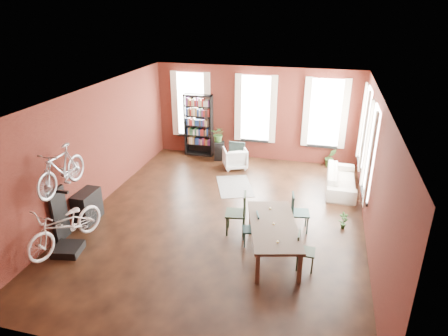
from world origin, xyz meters
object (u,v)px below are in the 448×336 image
(dining_chair_a, at_px, (251,229))
(dining_chair_b, at_px, (236,213))
(console_table, at_px, (87,206))
(bookshelf, at_px, (199,125))
(cream_sofa, at_px, (342,177))
(dining_chair_c, at_px, (306,251))
(bicycle_floor, at_px, (62,206))
(bike_trainer, at_px, (68,249))
(dining_table, at_px, (273,239))
(dining_chair_d, at_px, (300,213))
(white_armchair, at_px, (235,157))
(plant_stand, at_px, (219,151))

(dining_chair_a, height_order, dining_chair_b, dining_chair_b)
(dining_chair_b, bearing_deg, console_table, -92.31)
(dining_chair_a, distance_m, bookshelf, 6.01)
(dining_chair_b, height_order, cream_sofa, dining_chair_b)
(dining_chair_c, distance_m, bicycle_floor, 5.22)
(bookshelf, bearing_deg, cream_sofa, -18.95)
(dining_chair_c, relative_size, bicycle_floor, 0.42)
(bike_trainer, bearing_deg, dining_table, 14.12)
(dining_chair_b, relative_size, bicycle_floor, 0.53)
(bookshelf, distance_m, bicycle_floor, 6.61)
(dining_chair_c, xyz_separation_m, cream_sofa, (0.77, 4.11, -0.00))
(dining_table, relative_size, dining_chair_a, 2.79)
(cream_sofa, bearing_deg, bookshelf, 71.05)
(console_table, xyz_separation_m, bicycle_floor, (0.35, -1.34, 0.75))
(dining_chair_d, distance_m, bookshelf, 5.88)
(bicycle_floor, bearing_deg, dining_table, 28.43)
(bike_trainer, bearing_deg, bicycle_floor, 48.14)
(dining_chair_a, height_order, bicycle_floor, bicycle_floor)
(bike_trainer, bearing_deg, dining_chair_c, 8.49)
(bicycle_floor, bearing_deg, bookshelf, 96.54)
(dining_table, bearing_deg, cream_sofa, 53.54)
(dining_table, height_order, dining_chair_a, dining_chair_a)
(dining_chair_b, height_order, dining_chair_d, dining_chair_b)
(dining_chair_a, height_order, bookshelf, bookshelf)
(console_table, bearing_deg, dining_chair_c, -6.32)
(dining_chair_d, relative_size, bicycle_floor, 0.48)
(bookshelf, distance_m, console_table, 5.40)
(white_armchair, relative_size, bike_trainer, 1.31)
(dining_chair_b, bearing_deg, bicycle_floor, -71.20)
(dining_chair_d, height_order, white_armchair, dining_chair_d)
(white_armchair, height_order, plant_stand, white_armchair)
(dining_chair_d, bearing_deg, cream_sofa, -29.91)
(dining_table, xyz_separation_m, dining_chair_b, (-0.98, 0.66, 0.15))
(dining_table, relative_size, dining_chair_b, 2.08)
(dining_chair_c, xyz_separation_m, console_table, (-5.46, 0.61, -0.01))
(plant_stand, xyz_separation_m, bicycle_floor, (-1.76, -6.24, 0.83))
(bookshelf, xyz_separation_m, plant_stand, (0.84, -0.31, -0.78))
(dining_table, height_order, cream_sofa, cream_sofa)
(bike_trainer, bearing_deg, cream_sofa, 39.54)
(cream_sofa, distance_m, bicycle_floor, 7.65)
(dining_chair_b, xyz_separation_m, bike_trainer, (-3.42, -1.77, -0.44))
(bicycle_floor, bearing_deg, dining_chair_d, 39.18)
(dining_chair_c, relative_size, bookshelf, 0.37)
(bicycle_floor, bearing_deg, white_armchair, 81.15)
(dining_chair_b, bearing_deg, bike_trainer, -70.99)
(dining_chair_a, height_order, console_table, console_table)
(dining_chair_a, distance_m, plant_stand, 5.32)
(console_table, height_order, bicycle_floor, bicycle_floor)
(dining_chair_d, bearing_deg, console_table, 90.80)
(bike_trainer, bearing_deg, plant_stand, 74.07)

